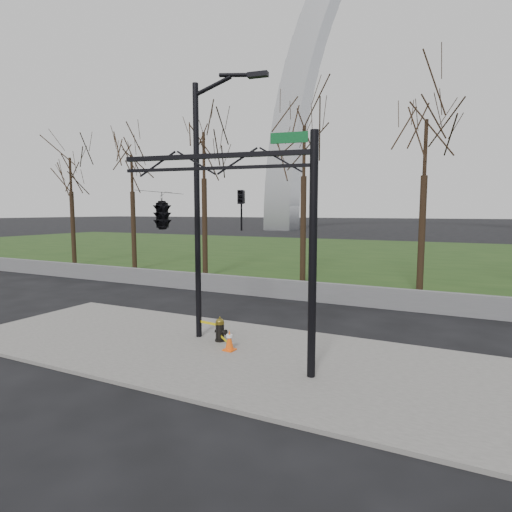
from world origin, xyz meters
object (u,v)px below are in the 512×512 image
at_px(fire_hydrant, 220,330).
at_px(traffic_signal_mast, 188,211).
at_px(traffic_cone, 229,340).
at_px(street_light, 204,193).

xyz_separation_m(fire_hydrant, traffic_signal_mast, (0.25, -1.93, 3.69)).
bearing_deg(traffic_cone, street_light, 149.72).
height_order(traffic_cone, traffic_signal_mast, traffic_signal_mast).
bearing_deg(street_light, traffic_cone, -38.49).
relative_size(street_light, traffic_signal_mast, 1.37).
bearing_deg(street_light, fire_hydrant, -21.63).
distance_m(fire_hydrant, traffic_signal_mast, 4.17).
xyz_separation_m(traffic_cone, street_light, (-1.34, 0.78, 4.29)).
height_order(fire_hydrant, traffic_signal_mast, traffic_signal_mast).
distance_m(street_light, traffic_signal_mast, 2.33).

